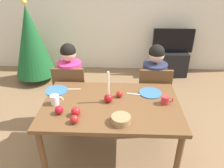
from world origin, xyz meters
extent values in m
plane|color=brown|center=(0.00, 0.00, 0.00)|extent=(7.68, 7.68, 0.00)
cube|color=beige|center=(0.00, 2.60, 1.30)|extent=(6.40, 0.10, 2.60)
cube|color=brown|center=(0.00, 0.00, 0.73)|extent=(1.40, 0.90, 0.04)
cylinder|color=brown|center=(-0.64, -0.39, 0.35)|extent=(0.06, 0.06, 0.71)
cylinder|color=brown|center=(0.64, -0.39, 0.35)|extent=(0.06, 0.06, 0.71)
cylinder|color=brown|center=(-0.64, 0.39, 0.35)|extent=(0.06, 0.06, 0.71)
cylinder|color=brown|center=(0.64, 0.39, 0.35)|extent=(0.06, 0.06, 0.71)
cube|color=brown|center=(-0.56, 0.69, 0.43)|extent=(0.40, 0.40, 0.04)
cube|color=brown|center=(-0.56, 0.51, 0.68)|extent=(0.40, 0.04, 0.45)
cylinder|color=brown|center=(-0.39, 0.86, 0.21)|extent=(0.04, 0.04, 0.41)
cylinder|color=brown|center=(-0.73, 0.86, 0.21)|extent=(0.04, 0.04, 0.41)
cylinder|color=brown|center=(-0.39, 0.52, 0.21)|extent=(0.04, 0.04, 0.41)
cylinder|color=brown|center=(-0.73, 0.52, 0.21)|extent=(0.04, 0.04, 0.41)
cube|color=brown|center=(0.52, 0.69, 0.43)|extent=(0.40, 0.40, 0.04)
cube|color=brown|center=(0.52, 0.51, 0.68)|extent=(0.40, 0.04, 0.45)
cylinder|color=brown|center=(0.69, 0.86, 0.21)|extent=(0.04, 0.04, 0.41)
cylinder|color=brown|center=(0.35, 0.86, 0.21)|extent=(0.04, 0.04, 0.41)
cylinder|color=brown|center=(0.69, 0.52, 0.21)|extent=(0.04, 0.04, 0.41)
cylinder|color=brown|center=(0.35, 0.52, 0.21)|extent=(0.04, 0.04, 0.41)
cube|color=#33384C|center=(-0.56, 0.64, 0.23)|extent=(0.28, 0.28, 0.45)
cylinder|color=#D1337A|center=(-0.56, 0.64, 0.69)|extent=(0.30, 0.30, 0.48)
sphere|color=tan|center=(-0.56, 0.64, 1.04)|extent=(0.19, 0.19, 0.19)
sphere|color=black|center=(-0.56, 0.64, 1.07)|extent=(0.19, 0.19, 0.19)
cube|color=#33384C|center=(0.52, 0.64, 0.23)|extent=(0.28, 0.28, 0.45)
cylinder|color=#282D47|center=(0.52, 0.64, 0.69)|extent=(0.30, 0.30, 0.48)
sphere|color=tan|center=(0.52, 0.64, 1.04)|extent=(0.19, 0.19, 0.19)
sphere|color=black|center=(0.52, 0.64, 1.07)|extent=(0.19, 0.19, 0.19)
cube|color=black|center=(1.11, 2.30, 0.24)|extent=(0.64, 0.40, 0.48)
cube|color=black|center=(1.11, 2.30, 0.71)|extent=(0.79, 0.04, 0.46)
cube|color=black|center=(1.11, 2.30, 0.71)|extent=(0.76, 0.05, 0.46)
cylinder|color=brown|center=(-1.53, 1.91, 0.07)|extent=(0.08, 0.08, 0.14)
cone|color=#195628|center=(-1.53, 1.91, 0.78)|extent=(0.75, 0.75, 1.28)
sphere|color=yellow|center=(-1.53, 1.91, 1.46)|extent=(0.08, 0.08, 0.08)
sphere|color=red|center=(-0.03, 0.03, 0.80)|extent=(0.09, 0.09, 0.09)
cylinder|color=#EFE5C6|center=(-0.03, 0.03, 0.97)|extent=(0.02, 0.02, 0.25)
cylinder|color=teal|center=(-0.63, 0.23, 0.76)|extent=(0.25, 0.25, 0.01)
cylinder|color=teal|center=(0.42, 0.22, 0.76)|extent=(0.25, 0.25, 0.01)
cylinder|color=white|center=(-0.57, -0.03, 0.80)|extent=(0.09, 0.09, 0.10)
torus|color=white|center=(-0.51, -0.03, 0.80)|extent=(0.07, 0.01, 0.07)
cylinder|color=#B72D2D|center=(0.55, 0.02, 0.79)|extent=(0.08, 0.08, 0.09)
torus|color=#B72D2D|center=(0.60, 0.02, 0.80)|extent=(0.06, 0.01, 0.06)
cube|color=silver|center=(-0.45, 0.27, 0.75)|extent=(0.18, 0.03, 0.01)
cube|color=silver|center=(0.25, 0.19, 0.75)|extent=(0.18, 0.04, 0.01)
cylinder|color=#99754C|center=(0.10, -0.30, 0.78)|extent=(0.17, 0.17, 0.07)
sphere|color=#B01D1C|center=(-0.31, -0.32, 0.79)|extent=(0.08, 0.08, 0.08)
sphere|color=red|center=(-0.32, -0.21, 0.79)|extent=(0.09, 0.09, 0.09)
sphere|color=red|center=(0.08, 0.13, 0.79)|extent=(0.07, 0.07, 0.07)
sphere|color=red|center=(-0.49, -0.19, 0.79)|extent=(0.08, 0.08, 0.08)
camera|label=1|loc=(0.08, -1.85, 1.99)|focal=34.87mm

